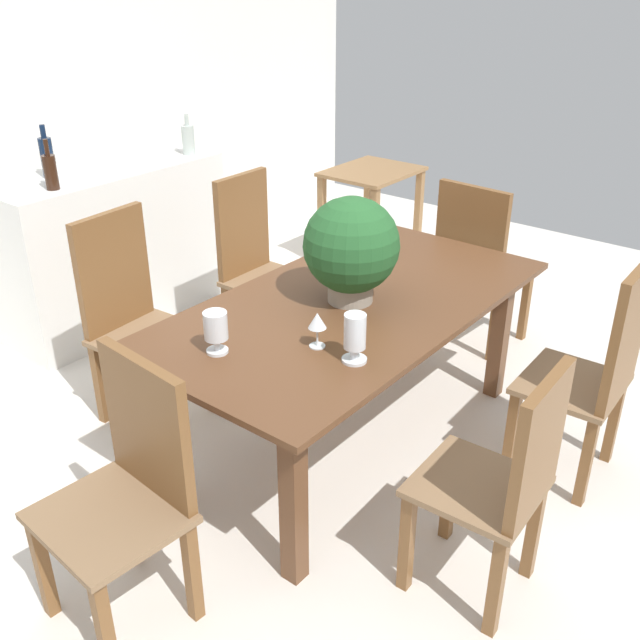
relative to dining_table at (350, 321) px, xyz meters
name	(u,v)px	position (x,y,z in m)	size (l,w,h in m)	color
ground_plane	(348,439)	(0.00, 0.00, -0.65)	(7.04, 7.04, 0.00)	silver
back_wall	(11,106)	(0.00, 2.60, 0.65)	(6.40, 0.10, 2.60)	white
dining_table	(350,321)	(0.00, 0.00, 0.00)	(1.94, 1.01, 0.75)	brown
chair_far_right	(256,259)	(0.43, 0.99, -0.08)	(0.44, 0.45, 1.04)	brown
chair_near_right	(599,366)	(0.44, -0.98, -0.07)	(0.47, 0.42, 1.05)	brown
chair_foot_end	(477,259)	(1.24, 0.01, -0.09)	(0.47, 0.50, 1.01)	brown
chair_near_left	(504,479)	(-0.43, -0.98, -0.12)	(0.42, 0.44, 0.95)	brown
chair_far_left	(132,310)	(-0.45, 1.00, -0.08)	(0.49, 0.50, 1.05)	brown
chair_head_end	(130,481)	(-1.25, -0.01, -0.10)	(0.45, 0.50, 0.98)	brown
flower_centerpiece	(351,248)	(0.00, 0.00, 0.35)	(0.42, 0.42, 0.47)	gray
crystal_vase_left	(377,233)	(0.53, 0.22, 0.22)	(0.10, 0.10, 0.20)	silver
crystal_vase_center_near	(355,335)	(-0.42, -0.33, 0.21)	(0.10, 0.10, 0.20)	silver
crystal_vase_right	(216,328)	(-0.70, 0.12, 0.21)	(0.09, 0.09, 0.17)	silver
wine_glass	(317,322)	(-0.42, -0.15, 0.21)	(0.07, 0.07, 0.15)	silver
kitchen_counter	(112,245)	(0.17, 1.99, -0.16)	(1.45, 0.58, 0.98)	silver
wine_bottle_green	(50,171)	(-0.26, 1.83, 0.43)	(0.07, 0.07, 0.27)	black
wine_bottle_dark	(47,157)	(-0.13, 2.05, 0.45)	(0.07, 0.07, 0.30)	#0F1E38
wine_bottle_clear	(188,139)	(0.73, 1.84, 0.43)	(0.08, 0.08, 0.25)	#B2BFB7
side_table	(372,192)	(1.97, 1.26, -0.09)	(0.67, 0.55, 0.72)	olive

